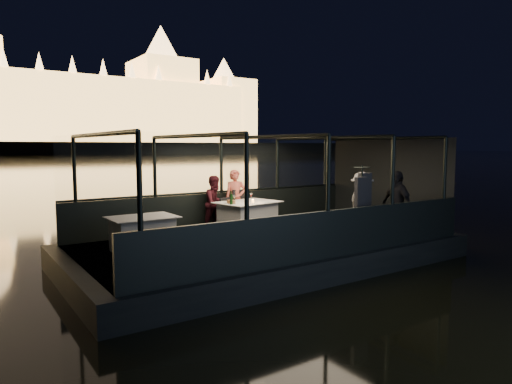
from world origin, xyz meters
TOP-DOWN VIEW (x-y plane):
  - boat_hull at (0.00, 0.00)m, footprint 8.60×4.40m
  - boat_deck at (0.00, 0.00)m, footprint 8.00×4.00m
  - gunwale_port at (0.00, 2.00)m, footprint 8.00×0.08m
  - gunwale_starboard at (0.00, -2.00)m, footprint 8.00×0.08m
  - cabin_glass_port at (0.00, 2.00)m, footprint 8.00×0.02m
  - cabin_glass_starboard at (0.00, -2.00)m, footprint 8.00×0.02m
  - cabin_roof_glass at (0.00, 0.00)m, footprint 8.00×4.00m
  - end_wall_fore at (-4.00, 0.00)m, footprint 0.02×4.00m
  - end_wall_aft at (4.00, 0.00)m, footprint 0.02×4.00m
  - canopy_ribs at (0.00, 0.00)m, footprint 8.00×4.00m
  - dining_table_central at (0.11, 0.92)m, footprint 1.62×1.30m
  - dining_table_aft at (-2.66, 0.53)m, footprint 1.33×0.98m
  - chair_port_left at (-0.16, 1.37)m, footprint 0.49×0.49m
  - chair_port_right at (0.32, 1.39)m, footprint 0.48×0.48m
  - coat_stand at (1.23, -1.68)m, footprint 0.50×0.41m
  - person_woman_coral at (0.21, 1.64)m, footprint 0.64×0.55m
  - person_man_maroon at (-0.38, 1.64)m, footprint 0.76×0.64m
  - passenger_stripe at (2.12, -0.87)m, footprint 0.90×1.12m
  - passenger_dark at (2.59, -1.49)m, footprint 0.54×0.97m
  - wine_bottle at (-0.49, 0.69)m, footprint 0.07×0.07m
  - bread_basket at (-0.40, 0.85)m, footprint 0.23×0.23m
  - amber_candle at (0.11, 0.69)m, footprint 0.07×0.07m
  - plate_near at (0.39, 0.61)m, footprint 0.29×0.29m
  - plate_far at (-0.42, 0.92)m, footprint 0.25×0.25m
  - wine_glass_white at (-0.41, 0.69)m, footprint 0.08×0.08m
  - wine_glass_red at (0.22, 0.94)m, footprint 0.08×0.08m

SIDE VIEW (x-z plane):
  - boat_hull at x=0.00m, z-range -0.50..0.50m
  - boat_deck at x=0.00m, z-range 0.46..0.50m
  - dining_table_central at x=0.11m, z-range 0.50..1.27m
  - dining_table_aft at x=-2.66m, z-range 0.54..1.23m
  - gunwale_port at x=0.00m, z-range 0.50..1.40m
  - gunwale_starboard at x=0.00m, z-range 0.50..1.40m
  - chair_port_left at x=-0.16m, z-range 0.54..1.36m
  - chair_port_right at x=0.32m, z-range 0.46..1.44m
  - person_woman_coral at x=0.21m, z-range 0.50..2.00m
  - person_man_maroon at x=-0.38m, z-range 0.56..1.94m
  - plate_near at x=0.39m, z-range 1.27..1.28m
  - plate_far at x=-0.42m, z-range 1.27..1.28m
  - bread_basket at x=-0.40m, z-range 1.26..1.35m
  - amber_candle at x=0.11m, z-range 1.26..1.35m
  - passenger_stripe at x=2.12m, z-range 0.59..2.11m
  - passenger_dark at x=2.59m, z-range 0.57..2.13m
  - wine_glass_white at x=-0.41m, z-range 1.26..1.46m
  - wine_glass_red at x=0.22m, z-range 1.26..1.46m
  - coat_stand at x=1.23m, z-range 0.55..2.25m
  - wine_bottle at x=-0.49m, z-range 1.26..1.57m
  - end_wall_fore at x=-4.00m, z-range 0.50..2.80m
  - end_wall_aft at x=4.00m, z-range 0.50..2.80m
  - canopy_ribs at x=0.00m, z-range 0.50..2.80m
  - cabin_glass_port at x=0.00m, z-range 1.40..2.80m
  - cabin_glass_starboard at x=0.00m, z-range 1.40..2.80m
  - cabin_roof_glass at x=0.00m, z-range 2.79..2.81m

